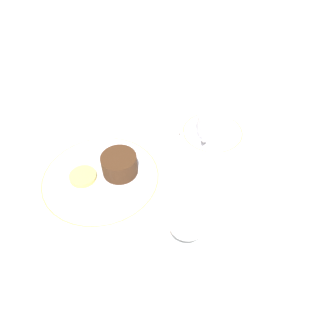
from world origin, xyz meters
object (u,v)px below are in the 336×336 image
(dinner_plate, at_px, (101,179))
(wine_glass, at_px, (188,217))
(coffee_cup, at_px, (214,124))
(dessert_cake, at_px, (119,165))
(fork, at_px, (59,250))

(dinner_plate, relative_size, wine_glass, 2.37)
(coffee_cup, xyz_separation_m, dessert_cake, (0.22, -0.13, -0.00))
(coffee_cup, distance_m, fork, 0.45)
(dinner_plate, xyz_separation_m, coffee_cup, (-0.25, 0.16, 0.03))
(wine_glass, distance_m, fork, 0.25)
(wine_glass, height_order, fork, wine_glass)
(fork, relative_size, dessert_cake, 2.51)
(dinner_plate, bearing_deg, dessert_cake, 138.98)
(dessert_cake, bearing_deg, wine_glass, 70.05)
(coffee_cup, xyz_separation_m, fork, (0.43, -0.13, -0.04))
(coffee_cup, bearing_deg, dinner_plate, -31.73)
(wine_glass, bearing_deg, dinner_plate, -99.65)
(coffee_cup, height_order, dessert_cake, coffee_cup)
(fork, distance_m, dessert_cake, 0.21)
(dinner_plate, relative_size, coffee_cup, 2.52)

